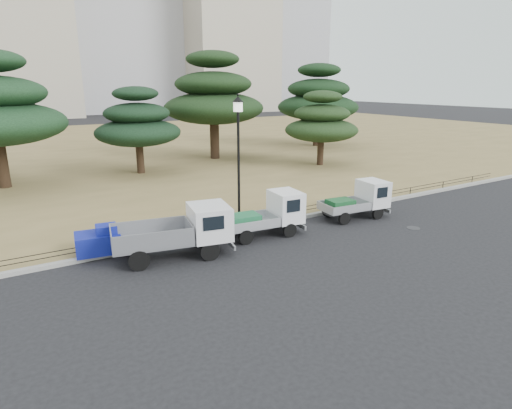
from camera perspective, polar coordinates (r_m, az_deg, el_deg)
ground at (r=17.43m, az=3.42°, el=-5.65°), size 220.00×220.00×0.00m
lawn at (r=45.33m, az=-19.18°, el=6.96°), size 120.00×56.00×0.15m
curb at (r=19.47m, az=-0.91°, el=-3.04°), size 120.00×0.25×0.16m
truck_large at (r=16.38m, az=-10.16°, el=-3.37°), size 4.60×2.46×1.91m
truck_kei_front at (r=18.51m, az=1.64°, el=-1.32°), size 3.62×1.82×1.85m
truck_kei_rear at (r=21.53m, az=13.55°, el=0.60°), size 3.50×1.76×1.77m
street_lamp at (r=18.66m, az=-2.37°, el=8.55°), size 0.51×0.51×5.72m
pipe_fence at (r=19.48m, az=-1.14°, el=-1.92°), size 38.00×0.04×0.40m
tarp_pile at (r=17.43m, az=-20.23°, el=-4.61°), size 1.75×1.38×1.08m
manhole at (r=20.88m, az=20.25°, el=-2.96°), size 0.60×0.60×0.01m
pine_center_left at (r=31.62m, az=-15.51°, el=10.32°), size 5.97×5.97×6.07m
pine_center_right at (r=36.89m, az=-5.68°, el=14.04°), size 8.34×8.34×8.85m
pine_east_near at (r=34.16m, az=8.74°, el=10.75°), size 5.69×5.69×5.75m
pine_east_far at (r=45.10m, az=8.27°, el=13.77°), size 8.18×8.18×8.22m
tower_east at (r=108.74m, az=-4.14°, el=25.10°), size 20.00×18.00×48.00m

